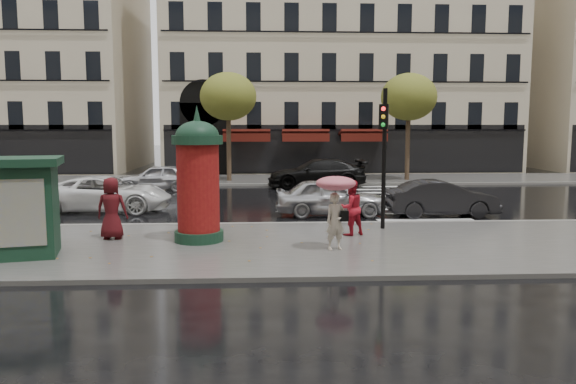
{
  "coord_description": "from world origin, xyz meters",
  "views": [
    {
      "loc": [
        -0.15,
        -16.26,
        3.54
      ],
      "look_at": [
        0.76,
        1.5,
        1.38
      ],
      "focal_mm": 35.0,
      "sensor_mm": 36.0,
      "label": 1
    }
  ],
  "objects": [
    {
      "name": "car_black",
      "position": [
        3.07,
        15.0,
        0.8
      ],
      "size": [
        5.59,
        2.48,
        1.6
      ],
      "primitive_type": "imported",
      "rotation": [
        0.0,
        0.0,
        -1.53
      ],
      "color": "black",
      "rests_on": "ground"
    },
    {
      "name": "car_silver",
      "position": [
        2.6,
        5.21,
        0.73
      ],
      "size": [
        4.34,
        1.81,
        1.47
      ],
      "primitive_type": "imported",
      "rotation": [
        0.0,
        0.0,
        1.55
      ],
      "color": "#B4B5B9",
      "rests_on": "ground"
    },
    {
      "name": "car_darkgrey",
      "position": [
        6.86,
        4.82,
        0.7
      ],
      "size": [
        4.24,
        1.53,
        1.39
      ],
      "primitive_type": "imported",
      "rotation": [
        0.0,
        0.0,
        1.58
      ],
      "color": "black",
      "rests_on": "ground"
    },
    {
      "name": "newsstand",
      "position": [
        -6.38,
        -1.56,
        1.44
      ],
      "size": [
        2.48,
        2.23,
        2.57
      ],
      "color": "#133221",
      "rests_on": "near_sidewalk"
    },
    {
      "name": "tree_far_left",
      "position": [
        -2.0,
        18.0,
        5.17
      ],
      "size": [
        3.4,
        3.4,
        6.64
      ],
      "color": "#38281C",
      "rests_on": "ground"
    },
    {
      "name": "traffic_light",
      "position": [
        3.88,
        1.72,
        2.89
      ],
      "size": [
        0.34,
        0.45,
        4.57
      ],
      "color": "black",
      "rests_on": "near_sidewalk"
    },
    {
      "name": "woman_umbrella",
      "position": [
        1.92,
        -1.27,
        1.5
      ],
      "size": [
        1.09,
        1.09,
        2.09
      ],
      "color": "#BBAE9A",
      "rests_on": "near_sidewalk"
    },
    {
      "name": "zebra_crossing",
      "position": [
        6.0,
        9.6,
        0.01
      ],
      "size": [
        3.6,
        11.75,
        0.01
      ],
      "primitive_type": "cube",
      "color": "silver",
      "rests_on": "ground"
    },
    {
      "name": "woman_red",
      "position": [
        2.66,
        0.73,
        0.97
      ],
      "size": [
        1.02,
        0.93,
        1.71
      ],
      "primitive_type": "imported",
      "rotation": [
        0.0,
        0.0,
        3.57
      ],
      "color": "#AA1423",
      "rests_on": "near_sidewalk"
    },
    {
      "name": "near_kerb",
      "position": [
        0.0,
        3.0,
        0.07
      ],
      "size": [
        90.0,
        0.25,
        0.14
      ],
      "primitive_type": "cube",
      "color": "slate",
      "rests_on": "ground"
    },
    {
      "name": "car_white",
      "position": [
        -6.39,
        6.69,
        0.73
      ],
      "size": [
        5.31,
        2.6,
        1.45
      ],
      "primitive_type": "imported",
      "rotation": [
        0.0,
        0.0,
        1.53
      ],
      "color": "white",
      "rests_on": "ground"
    },
    {
      "name": "car_far_silver",
      "position": [
        -5.62,
        13.98,
        0.71
      ],
      "size": [
        4.18,
        1.75,
        1.41
      ],
      "primitive_type": "imported",
      "rotation": [
        0.0,
        0.0,
        -1.59
      ],
      "color": "silver",
      "rests_on": "ground"
    },
    {
      "name": "bldg_far_corner",
      "position": [
        6.0,
        30.0,
        11.31
      ],
      "size": [
        26.0,
        14.0,
        22.9
      ],
      "color": "#B7A88C",
      "rests_on": "ground"
    },
    {
      "name": "far_sidewalk",
      "position": [
        0.0,
        19.0,
        0.06
      ],
      "size": [
        90.0,
        6.0,
        0.12
      ],
      "primitive_type": "cube",
      "color": "#474744",
      "rests_on": "ground"
    },
    {
      "name": "far_kerb",
      "position": [
        0.0,
        16.0,
        0.07
      ],
      "size": [
        90.0,
        0.25,
        0.14
      ],
      "primitive_type": "cube",
      "color": "slate",
      "rests_on": "ground"
    },
    {
      "name": "near_sidewalk",
      "position": [
        0.0,
        -0.5,
        0.06
      ],
      "size": [
        90.0,
        7.0,
        0.12
      ],
      "primitive_type": "cube",
      "color": "#474744",
      "rests_on": "ground"
    },
    {
      "name": "tree_far_right",
      "position": [
        9.0,
        18.0,
        5.17
      ],
      "size": [
        3.4,
        3.4,
        6.64
      ],
      "color": "#38281C",
      "rests_on": "ground"
    },
    {
      "name": "ground",
      "position": [
        0.0,
        0.0,
        0.0
      ],
      "size": [
        160.0,
        160.0,
        0.0
      ],
      "primitive_type": "plane",
      "color": "black",
      "rests_on": "ground"
    },
    {
      "name": "morris_column",
      "position": [
        -1.94,
        0.11,
        2.02
      ],
      "size": [
        1.48,
        1.48,
        3.97
      ],
      "color": "#133221",
      "rests_on": "near_sidewalk"
    },
    {
      "name": "man_burgundy",
      "position": [
        -4.56,
        0.53,
        1.05
      ],
      "size": [
        0.93,
        0.63,
        1.86
      ],
      "primitive_type": "imported",
      "rotation": [
        0.0,
        0.0,
        3.1
      ],
      "color": "#480E12",
      "rests_on": "near_sidewalk"
    }
  ]
}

